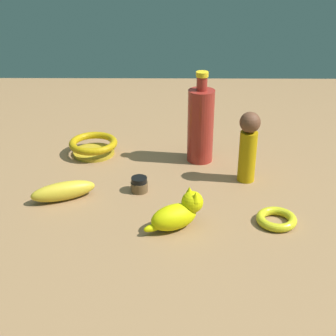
% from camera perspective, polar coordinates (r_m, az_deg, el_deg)
% --- Properties ---
extents(ground, '(2.00, 2.00, 0.00)m').
position_cam_1_polar(ground, '(1.26, -0.00, -2.42)').
color(ground, '#936D47').
extents(banana, '(0.17, 0.11, 0.05)m').
position_cam_1_polar(banana, '(1.23, -12.22, -2.67)').
color(banana, gold).
rests_on(banana, ground).
extents(bowl, '(0.14, 0.14, 0.05)m').
position_cam_1_polar(bowl, '(1.45, -8.77, 2.63)').
color(bowl, '#B49821').
rests_on(bowl, ground).
extents(cat_figurine, '(0.14, 0.10, 0.09)m').
position_cam_1_polar(cat_figurine, '(1.09, 1.23, -5.30)').
color(cat_figurine, '#D0CD08').
rests_on(cat_figurine, ground).
extents(bottle_tall, '(0.07, 0.07, 0.26)m').
position_cam_1_polar(bottle_tall, '(1.37, 3.86, 5.15)').
color(bottle_tall, maroon).
rests_on(bottle_tall, ground).
extents(person_figure_adult, '(0.05, 0.05, 0.19)m').
position_cam_1_polar(person_figure_adult, '(1.27, 9.43, 2.71)').
color(person_figure_adult, '#BA8E09').
rests_on(person_figure_adult, ground).
extents(bangle, '(0.09, 0.09, 0.02)m').
position_cam_1_polar(bangle, '(1.14, 12.65, -5.90)').
color(bangle, gold).
rests_on(bangle, ground).
extents(nail_polish_jar, '(0.04, 0.04, 0.04)m').
position_cam_1_polar(nail_polish_jar, '(1.24, -3.40, -1.95)').
color(nail_polish_jar, brown).
rests_on(nail_polish_jar, ground).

